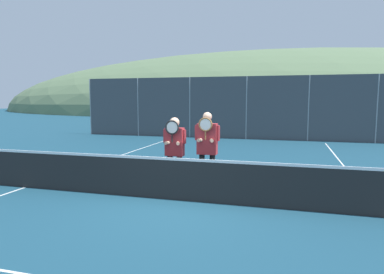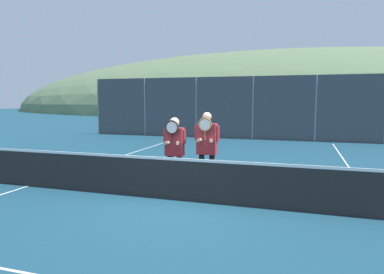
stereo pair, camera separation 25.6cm
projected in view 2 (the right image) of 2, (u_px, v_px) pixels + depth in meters
The scene contains 12 objects.
ground_plane at pixel (178, 200), 7.37m from camera, with size 120.00×120.00×0.00m, color navy.
hill_distant at pixel (287, 111), 61.99m from camera, with size 106.67×59.26×20.74m.
clubhouse_building at pixel (258, 104), 25.44m from camera, with size 17.70×5.50×3.57m.
fence_back at pixel (253, 108), 18.32m from camera, with size 19.15×0.06×3.38m.
tennis_net at pixel (178, 179), 7.31m from camera, with size 10.73×0.09×1.02m.
court_line_left_sideline at pixel (96, 164), 11.41m from camera, with size 0.05×16.00×0.01m, color white.
court_line_right_sideline at pixel (359, 182), 9.00m from camera, with size 0.05×16.00×0.01m, color white.
player_leftmost at pixel (174, 147), 8.07m from camera, with size 0.56×0.34×1.74m.
player_center_left at pixel (207, 145), 7.87m from camera, with size 0.59×0.34×1.87m.
car_far_left at pixel (179, 117), 22.87m from camera, with size 4.10×1.99×1.89m.
car_left_of_center at pixel (258, 119), 20.97m from camera, with size 4.74×2.05×1.81m.
car_center at pixel (354, 121), 19.84m from camera, with size 4.32×1.93×1.74m.
Camera 2 is at (2.47, -6.74, 2.17)m, focal length 32.00 mm.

